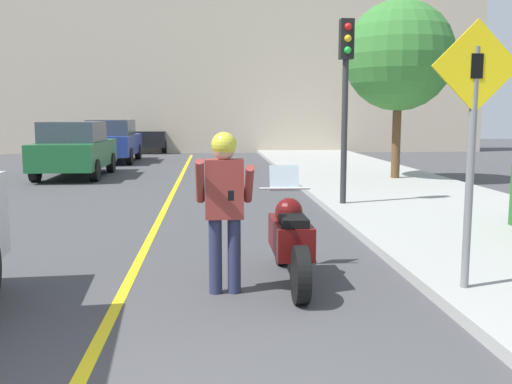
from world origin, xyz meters
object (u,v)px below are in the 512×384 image
crossing_sign (473,130)px  person_biker (224,196)px  parked_car_green (75,149)px  street_tree (399,56)px  traffic_light (346,77)px  motorcycle (290,239)px  parked_car_black (150,135)px  parked_car_blue (112,141)px

crossing_sign → person_biker: bearing=170.8°
parked_car_green → crossing_sign: bearing=-60.9°
street_tree → traffic_light: bearing=-119.4°
motorcycle → person_biker: (-0.75, -0.38, 0.56)m
street_tree → parked_car_black: bearing=120.8°
person_biker → traffic_light: 6.00m
parked_car_green → parked_car_blue: (0.20, 5.44, 0.00)m
crossing_sign → traffic_light: size_ratio=0.75×
crossing_sign → parked_car_blue: crossing_sign is taller
person_biker → street_tree: (5.00, 9.69, 2.42)m
traffic_light → parked_car_black: (-5.78, 18.36, -1.77)m
motorcycle → parked_car_green: parked_car_green is taller
crossing_sign → traffic_light: (0.02, 5.63, 0.88)m
traffic_light → parked_car_green: (-6.78, 6.53, -1.77)m
person_biker → parked_car_green: size_ratio=0.41×
motorcycle → parked_car_black: bearing=99.9°
parked_car_black → traffic_light: bearing=-72.5°
traffic_light → street_tree: street_tree is taller
motorcycle → parked_car_black: (-4.04, 23.20, 0.36)m
crossing_sign → street_tree: size_ratio=0.55×
parked_car_black → person_biker: bearing=-82.1°
person_biker → parked_car_blue: 17.67m
person_biker → crossing_sign: 2.59m
parked_car_blue → parked_car_black: same height
motorcycle → parked_car_black: parked_car_black is taller
motorcycle → traffic_light: size_ratio=0.59×
person_biker → street_tree: size_ratio=0.35×
motorcycle → street_tree: 10.66m
motorcycle → person_biker: bearing=-153.1°
traffic_light → parked_car_blue: traffic_light is taller
motorcycle → crossing_sign: crossing_sign is taller
crossing_sign → parked_car_green: bearing=119.1°
crossing_sign → motorcycle: bearing=155.5°
person_biker → motorcycle: bearing=26.9°
person_biker → parked_car_black: 23.81m
person_biker → street_tree: 11.17m
person_biker → parked_car_blue: size_ratio=0.41×
street_tree → parked_car_green: 9.87m
traffic_light → parked_car_black: size_ratio=0.86×
person_biker → parked_car_black: size_ratio=0.41×
person_biker → traffic_light: size_ratio=0.48×
traffic_light → street_tree: bearing=60.6°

